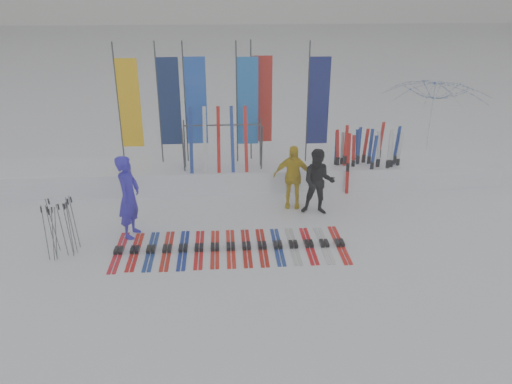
{
  "coord_description": "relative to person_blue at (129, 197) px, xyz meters",
  "views": [
    {
      "loc": [
        -0.49,
        -8.21,
        5.16
      ],
      "look_at": [
        0.2,
        1.6,
        1.0
      ],
      "focal_mm": 35.0,
      "sensor_mm": 36.0,
      "label": 1
    }
  ],
  "objects": [
    {
      "name": "ground",
      "position": [
        2.52,
        -1.72,
        -0.92
      ],
      "size": [
        120.0,
        120.0,
        0.0
      ],
      "primitive_type": "plane",
      "color": "white",
      "rests_on": "ground"
    },
    {
      "name": "snow_bank",
      "position": [
        2.52,
        2.88,
        -0.62
      ],
      "size": [
        14.0,
        1.6,
        0.6
      ],
      "primitive_type": "cube",
      "color": "white",
      "rests_on": "ground"
    },
    {
      "name": "person_blue",
      "position": [
        0.0,
        0.0,
        0.0
      ],
      "size": [
        0.59,
        0.76,
        1.84
      ],
      "primitive_type": "imported",
      "rotation": [
        0.0,
        0.0,
        1.33
      ],
      "color": "#2920BC",
      "rests_on": "ground"
    },
    {
      "name": "person_black",
      "position": [
        4.26,
        0.84,
        -0.12
      ],
      "size": [
        0.89,
        0.76,
        1.6
      ],
      "primitive_type": "imported",
      "rotation": [
        0.0,
        0.0,
        -0.21
      ],
      "color": "black",
      "rests_on": "ground"
    },
    {
      "name": "person_yellow",
      "position": [
        3.7,
        1.28,
        -0.13
      ],
      "size": [
        0.97,
        0.52,
        1.58
      ],
      "primitive_type": "imported",
      "rotation": [
        0.0,
        0.0,
        -0.15
      ],
      "color": "gold",
      "rests_on": "ground"
    },
    {
      "name": "tent_canopy",
      "position": [
        8.06,
        3.66,
        0.44
      ],
      "size": [
        3.33,
        3.38,
        2.71
      ],
      "primitive_type": "imported",
      "rotation": [
        0.0,
        0.0,
        0.14
      ],
      "color": "white",
      "rests_on": "ground"
    },
    {
      "name": "ski_row",
      "position": [
        2.13,
        -0.76,
        -0.88
      ],
      "size": [
        4.79,
        1.7,
        0.07
      ],
      "color": "red",
      "rests_on": "ground"
    },
    {
      "name": "pole_cluster",
      "position": [
        -1.25,
        -0.8,
        -0.32
      ],
      "size": [
        0.5,
        0.57,
        1.23
      ],
      "color": "#595B60",
      "rests_on": "ground"
    },
    {
      "name": "feather_flags",
      "position": [
        1.99,
        3.08,
        1.33
      ],
      "size": [
        5.51,
        0.33,
        3.2
      ],
      "color": "#383A3F",
      "rests_on": "ground"
    },
    {
      "name": "ski_rack",
      "position": [
        2.03,
        2.48,
        0.46
      ],
      "size": [
        2.04,
        0.8,
        1.23
      ],
      "color": "#383A3F",
      "rests_on": "ground"
    },
    {
      "name": "upright_skis",
      "position": [
        5.84,
        2.48,
        -0.13
      ],
      "size": [
        1.74,
        1.05,
        1.7
      ],
      "color": "red",
      "rests_on": "ground"
    }
  ]
}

